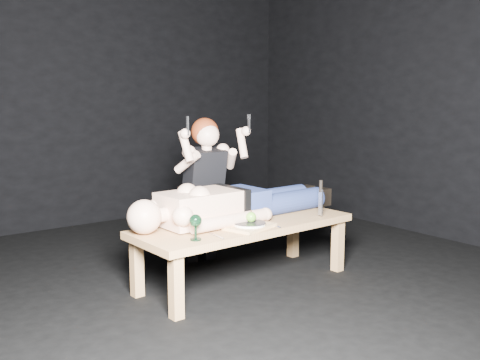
{
  "coord_description": "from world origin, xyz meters",
  "views": [
    {
      "loc": [
        -2.1,
        -3.01,
        1.35
      ],
      "look_at": [
        0.22,
        0.08,
        0.75
      ],
      "focal_mm": 40.82,
      "sensor_mm": 36.0,
      "label": 1
    }
  ],
  "objects_px": {
    "kneeling_woman": "(200,189)",
    "serving_tray": "(250,227)",
    "lying_man": "(238,199)",
    "goblet": "(196,227)",
    "carving_knife": "(321,198)",
    "table": "(244,252)"
  },
  "relations": [
    {
      "from": "kneeling_woman",
      "to": "carving_knife",
      "type": "height_order",
      "value": "kneeling_woman"
    },
    {
      "from": "table",
      "to": "serving_tray",
      "type": "height_order",
      "value": "serving_tray"
    },
    {
      "from": "table",
      "to": "carving_knife",
      "type": "distance_m",
      "value": 0.7
    },
    {
      "from": "goblet",
      "to": "carving_knife",
      "type": "distance_m",
      "value": 1.11
    },
    {
      "from": "goblet",
      "to": "lying_man",
      "type": "bearing_deg",
      "value": 30.34
    },
    {
      "from": "serving_tray",
      "to": "carving_knife",
      "type": "bearing_deg",
      "value": -3.44
    },
    {
      "from": "table",
      "to": "kneeling_woman",
      "type": "xyz_separation_m",
      "value": [
        0.03,
        0.62,
        0.38
      ]
    },
    {
      "from": "lying_man",
      "to": "goblet",
      "type": "relative_size",
      "value": 10.9
    },
    {
      "from": "serving_tray",
      "to": "carving_knife",
      "type": "xyz_separation_m",
      "value": [
        0.64,
        -0.04,
        0.13
      ]
    },
    {
      "from": "goblet",
      "to": "table",
      "type": "bearing_deg",
      "value": 21.09
    },
    {
      "from": "table",
      "to": "lying_man",
      "type": "bearing_deg",
      "value": 67.92
    },
    {
      "from": "kneeling_woman",
      "to": "serving_tray",
      "type": "distance_m",
      "value": 0.8
    },
    {
      "from": "goblet",
      "to": "serving_tray",
      "type": "bearing_deg",
      "value": 5.8
    },
    {
      "from": "lying_man",
      "to": "kneeling_woman",
      "type": "relative_size",
      "value": 1.49
    },
    {
      "from": "table",
      "to": "serving_tray",
      "type": "distance_m",
      "value": 0.3
    },
    {
      "from": "lying_man",
      "to": "carving_knife",
      "type": "bearing_deg",
      "value": -35.42
    },
    {
      "from": "kneeling_woman",
      "to": "carving_knife",
      "type": "relative_size",
      "value": 4.37
    },
    {
      "from": "serving_tray",
      "to": "carving_knife",
      "type": "distance_m",
      "value": 0.66
    },
    {
      "from": "table",
      "to": "serving_tray",
      "type": "relative_size",
      "value": 4.99
    },
    {
      "from": "table",
      "to": "carving_knife",
      "type": "height_order",
      "value": "carving_knife"
    },
    {
      "from": "table",
      "to": "kneeling_woman",
      "type": "bearing_deg",
      "value": 85.4
    },
    {
      "from": "serving_tray",
      "to": "goblet",
      "type": "xyz_separation_m",
      "value": [
        -0.47,
        -0.05,
        0.07
      ]
    }
  ]
}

